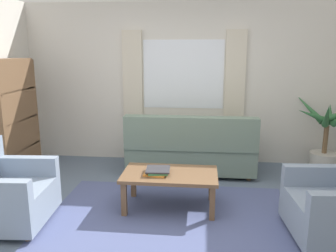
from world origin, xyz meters
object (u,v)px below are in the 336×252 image
(couch, at_px, (191,149))
(armchair_left, at_px, (3,193))
(coffee_table, at_px, (170,177))
(bookshelf, at_px, (15,117))
(potted_plant, at_px, (326,143))
(book_stack_on_table, at_px, (158,171))

(couch, distance_m, armchair_left, 2.62)
(armchair_left, xyz_separation_m, coffee_table, (1.72, 0.56, 0.03))
(bookshelf, bearing_deg, armchair_left, 23.70)
(coffee_table, distance_m, potted_plant, 2.61)
(bookshelf, bearing_deg, coffee_table, 71.08)
(armchair_left, xyz_separation_m, potted_plant, (3.93, 1.95, 0.13))
(book_stack_on_table, bearing_deg, couch, 74.96)
(armchair_left, distance_m, potted_plant, 4.39)
(potted_plant, distance_m, bookshelf, 4.58)
(couch, bearing_deg, armchair_left, 42.87)
(armchair_left, relative_size, book_stack_on_table, 2.88)
(coffee_table, relative_size, bookshelf, 0.64)
(couch, bearing_deg, potted_plant, -175.19)
(coffee_table, relative_size, potted_plant, 0.89)
(book_stack_on_table, height_order, potted_plant, potted_plant)
(potted_plant, bearing_deg, coffee_table, -147.82)
(armchair_left, height_order, book_stack_on_table, armchair_left)
(coffee_table, xyz_separation_m, potted_plant, (2.21, 1.39, 0.10))
(coffee_table, distance_m, bookshelf, 2.50)
(armchair_left, height_order, potted_plant, potted_plant)
(potted_plant, xyz_separation_m, bookshelf, (-4.53, -0.60, 0.41))
(coffee_table, bearing_deg, armchair_left, -161.99)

